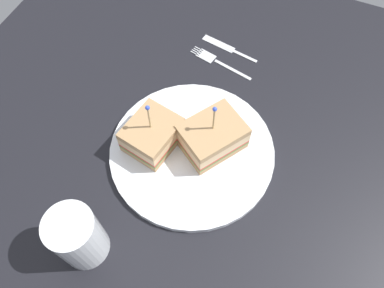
% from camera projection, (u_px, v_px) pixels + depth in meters
% --- Properties ---
extents(ground_plane, '(0.98, 0.98, 0.02)m').
position_uv_depth(ground_plane, '(192.00, 156.00, 0.66)').
color(ground_plane, black).
extents(plate, '(0.28, 0.28, 0.01)m').
position_uv_depth(plate, '(192.00, 151.00, 0.64)').
color(plate, white).
rests_on(plate, ground_plane).
extents(sandwich_half_front, '(0.12, 0.12, 0.11)m').
position_uv_depth(sandwich_half_front, '(212.00, 136.00, 0.62)').
color(sandwich_half_front, tan).
rests_on(sandwich_half_front, plate).
extents(sandwich_half_back, '(0.10, 0.09, 0.11)m').
position_uv_depth(sandwich_half_back, '(152.00, 135.00, 0.62)').
color(sandwich_half_back, tan).
rests_on(sandwich_half_back, plate).
extents(drink_glass, '(0.07, 0.07, 0.11)m').
position_uv_depth(drink_glass, '(79.00, 238.00, 0.53)').
color(drink_glass, '#B74C33').
rests_on(drink_glass, ground_plane).
extents(fork, '(0.04, 0.13, 0.00)m').
position_uv_depth(fork, '(214.00, 60.00, 0.75)').
color(fork, silver).
rests_on(fork, ground_plane).
extents(knife, '(0.03, 0.13, 0.00)m').
position_uv_depth(knife, '(227.00, 47.00, 0.76)').
color(knife, silver).
rests_on(knife, ground_plane).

